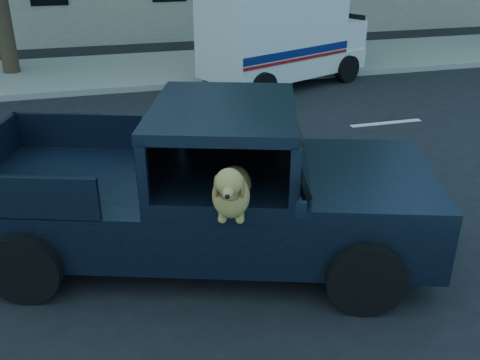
% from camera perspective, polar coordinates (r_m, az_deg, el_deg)
% --- Properties ---
extents(ground, '(120.00, 120.00, 0.00)m').
position_cam_1_polar(ground, '(7.35, 0.91, -5.05)').
color(ground, black).
rests_on(ground, ground).
extents(far_sidewalk, '(60.00, 4.00, 0.15)m').
position_cam_1_polar(far_sidewalk, '(15.82, -8.57, 11.65)').
color(far_sidewalk, gray).
rests_on(far_sidewalk, ground).
extents(lane_stripes, '(21.60, 0.14, 0.01)m').
position_cam_1_polar(lane_stripes, '(10.87, 6.10, 5.16)').
color(lane_stripes, silver).
rests_on(lane_stripes, ground).
extents(pickup_truck, '(5.75, 3.66, 1.92)m').
position_cam_1_polar(pickup_truck, '(6.52, -4.68, -2.82)').
color(pickup_truck, black).
rests_on(pickup_truck, ground).
extents(mail_truck, '(4.66, 3.47, 2.33)m').
position_cam_1_polar(mail_truck, '(14.16, 4.36, 14.17)').
color(mail_truck, silver).
rests_on(mail_truck, ground).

